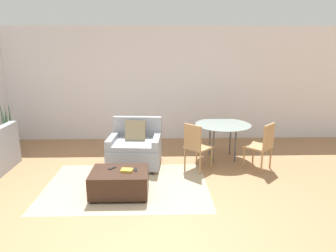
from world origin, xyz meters
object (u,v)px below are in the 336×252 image
potted_plant (10,141)px  dining_chair_near_right (263,143)px  armchair (135,148)px  ottoman (120,181)px  tv_remote_secondary (112,168)px  dining_chair_near_left (196,144)px  book_stack (127,170)px  dining_table (223,128)px  tv_remote_primary (136,170)px

potted_plant → dining_chair_near_right: (5.13, -0.98, 0.23)m
armchair → ottoman: bearing=-97.0°
tv_remote_secondary → dining_chair_near_right: dining_chair_near_right is taller
tv_remote_secondary → dining_chair_near_left: (1.42, 0.83, 0.12)m
potted_plant → armchair: bearing=-14.0°
armchair → book_stack: (-0.04, -1.25, 0.06)m
armchair → tv_remote_secondary: (-0.28, -1.13, 0.05)m
dining_table → dining_chair_near_right: size_ratio=1.26×
ottoman → dining_chair_near_left: bearing=35.8°
ottoman → potted_plant: (-2.59, 1.91, 0.08)m
tv_remote_primary → dining_table: dining_table is taller
dining_table → dining_chair_near_left: size_ratio=1.26×
potted_plant → dining_table: (4.50, -0.36, 0.36)m
ottoman → dining_table: bearing=39.1°
potted_plant → dining_chair_near_left: (3.88, -0.98, 0.23)m
tv_remote_primary → potted_plant: size_ratio=0.12×
book_stack → tv_remote_secondary: bearing=153.9°
dining_chair_near_right → dining_chair_near_left: bearing=-180.0°
dining_chair_near_left → dining_chair_near_right: bearing=0.0°
armchair → book_stack: 1.25m
tv_remote_secondary → dining_chair_near_right: bearing=17.3°
ottoman → dining_chair_near_right: size_ratio=0.98×
book_stack → dining_chair_near_right: (2.43, 0.95, 0.11)m
dining_chair_near_left → tv_remote_secondary: bearing=-149.6°
ottoman → book_stack: size_ratio=4.55×
dining_chair_near_right → potted_plant: bearing=169.2°
book_stack → dining_chair_near_right: 2.61m
tv_remote_secondary → potted_plant: potted_plant is taller
dining_table → dining_chair_near_left: dining_chair_near_left is taller
potted_plant → dining_chair_near_left: 4.01m
potted_plant → dining_chair_near_right: potted_plant is taller
dining_table → dining_chair_near_left: (-0.63, -0.63, -0.14)m
tv_remote_secondary → book_stack: bearing=-26.1°
potted_plant → dining_table: bearing=-4.5°
potted_plant → dining_table: size_ratio=1.07×
ottoman → tv_remote_primary: bearing=8.7°
book_stack → potted_plant: size_ratio=0.16×
armchair → potted_plant: size_ratio=0.86×
ottoman → tv_remote_secondary: 0.24m
tv_remote_secondary → dining_chair_near_left: 1.65m
ottoman → book_stack: 0.23m
ottoman → tv_remote_secondary: tv_remote_secondary is taller
dining_chair_near_left → potted_plant: bearing=165.8°
potted_plant → dining_chair_near_right: bearing=-10.8°
ottoman → tv_remote_primary: 0.31m
tv_remote_secondary → dining_chair_near_right: size_ratio=0.14×
armchair → potted_plant: (-2.74, 0.68, -0.06)m
book_stack → tv_remote_secondary: 0.27m
book_stack → potted_plant: potted_plant is taller
dining_chair_near_left → ottoman: bearing=-144.2°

